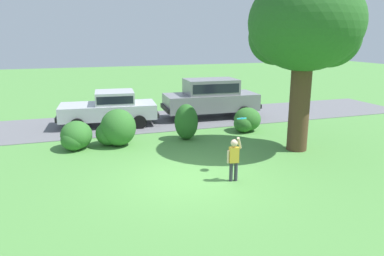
% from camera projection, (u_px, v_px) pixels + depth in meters
% --- Properties ---
extents(ground_plane, '(80.00, 80.00, 0.00)m').
position_uv_depth(ground_plane, '(189.00, 178.00, 10.54)').
color(ground_plane, '#518E42').
extents(driveway_strip, '(28.00, 4.40, 0.02)m').
position_uv_depth(driveway_strip, '(140.00, 122.00, 17.33)').
color(driveway_strip, slate).
rests_on(driveway_strip, ground).
extents(oak_tree_large, '(3.96, 3.78, 6.00)m').
position_uv_depth(oak_tree_large, '(305.00, 28.00, 12.25)').
color(oak_tree_large, '#513823').
rests_on(oak_tree_large, ground).
extents(shrub_near_tree, '(1.11, 1.26, 1.01)m').
position_uv_depth(shrub_near_tree, '(76.00, 136.00, 13.10)').
color(shrub_near_tree, '#33702B').
rests_on(shrub_near_tree, ground).
extents(shrub_centre_left, '(1.47, 1.32, 1.37)m').
position_uv_depth(shrub_centre_left, '(116.00, 129.00, 13.53)').
color(shrub_centre_left, '#33702B').
rests_on(shrub_centre_left, ground).
extents(shrub_centre, '(0.91, 0.97, 1.40)m').
position_uv_depth(shrub_centre, '(186.00, 122.00, 14.32)').
color(shrub_centre, '#286023').
rests_on(shrub_centre, ground).
extents(shrub_centre_right, '(1.25, 1.15, 1.01)m').
position_uv_depth(shrub_centre_right, '(246.00, 120.00, 15.57)').
color(shrub_centre_right, '#33702B').
rests_on(shrub_centre_right, ground).
extents(parked_sedan, '(4.55, 2.40, 1.56)m').
position_uv_depth(parked_sedan, '(110.00, 107.00, 16.49)').
color(parked_sedan, silver).
rests_on(parked_sedan, ground).
extents(parked_suv, '(4.78, 2.27, 1.92)m').
position_uv_depth(parked_suv, '(211.00, 96.00, 17.97)').
color(parked_suv, gray).
rests_on(parked_suv, ground).
extents(child_thrower, '(0.47, 0.24, 1.29)m').
position_uv_depth(child_thrower, '(234.00, 157.00, 10.15)').
color(child_thrower, '#383842').
rests_on(child_thrower, ground).
extents(frisbee, '(0.28, 0.28, 0.09)m').
position_uv_depth(frisbee, '(242.00, 118.00, 10.69)').
color(frisbee, '#1EB7B2').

